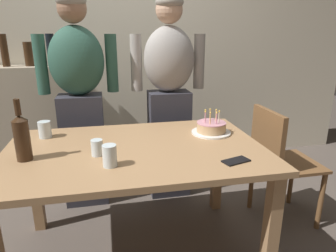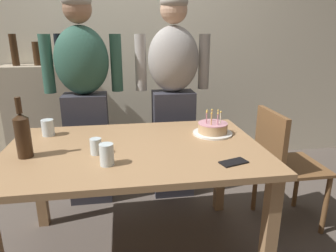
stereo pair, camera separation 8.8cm
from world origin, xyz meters
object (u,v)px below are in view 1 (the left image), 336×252
Objects in this scene: water_glass_far at (45,130)px; wine_bottle at (22,137)px; person_woman_cardigan at (169,97)px; person_man_bearded at (80,101)px; water_glass_near at (110,156)px; cell_phone at (236,161)px; birthday_cake at (211,128)px; water_glass_side at (97,148)px; dining_chair at (277,157)px.

water_glass_far is 0.36m from wine_bottle.
person_man_bearded is at bearing 0.00° from person_woman_cardigan.
water_glass_far is (-0.40, 0.52, -0.00)m from water_glass_near.
cell_phone is at bearing 128.83° from person_man_bearded.
water_glass_far is at bearing 26.44° from person_woman_cardigan.
water_glass_side is (-0.74, -0.23, 0.01)m from birthday_cake.
cell_phone is (-0.03, -0.47, -0.03)m from birthday_cake.
water_glass_far is at bearing 172.67° from birthday_cake.
dining_chair reaches higher than water_glass_near.
water_glass_far is 1.20m from cell_phone.
birthday_cake is at bearing 17.36° from water_glass_side.
water_glass_far is at bearing 133.10° from cell_phone.
wine_bottle reaches higher than dining_chair.
dining_chair is (1.26, 0.24, -0.27)m from water_glass_side.
water_glass_side is (-0.07, 0.16, -0.01)m from water_glass_near.
water_glass_side is 0.38m from wine_bottle.
dining_chair is at bearing 7.87° from wine_bottle.
wine_bottle reaches higher than water_glass_far.
water_glass_far is at bearing 82.95° from wine_bottle.
water_glass_far is at bearing 85.50° from dining_chair.
water_glass_near is 1.29m from dining_chair.
dining_chair is (1.64, 0.23, -0.35)m from wine_bottle.
water_glass_side is 0.83m from person_man_bearded.
water_glass_near is 1.06× the size of water_glass_far.
water_glass_near is 1.26× the size of water_glass_side.
birthday_cake is 2.32× the size of water_glass_near.
water_glass_near is 0.48m from wine_bottle.
person_man_bearded reaches higher than dining_chair.
person_man_bearded is at bearing 67.64° from dining_chair.
water_glass_side is (0.33, -0.37, -0.01)m from water_glass_far.
water_glass_side is at bearing -162.64° from birthday_cake.
water_glass_near is 0.07× the size of person_woman_cardigan.
cell_phone is at bearing 130.84° from dining_chair.
water_glass_side is 0.05× the size of person_man_bearded.
cell_phone is at bearing -30.07° from water_glass_far.
water_glass_far is at bearing 127.07° from water_glass_near.
wine_bottle is 0.38× the size of dining_chair.
water_glass_near is 0.66m from water_glass_far.
water_glass_near is at bearing 62.43° from person_woman_cardigan.
wine_bottle is at bearing 40.19° from person_woman_cardigan.
cell_phone is at bearing -93.48° from birthday_cake.
person_man_bearded is (0.19, 0.45, 0.08)m from water_glass_far.
wine_bottle is at bearing 150.14° from cell_phone.
dining_chair reaches higher than water_glass_far.
birthday_cake reaches higher than water_glass_far.
water_glass_far is (-1.07, 0.14, 0.02)m from birthday_cake.
water_glass_far reaches higher than water_glass_side.
water_glass_far is at bearing 131.96° from water_glass_side.
wine_bottle is (-0.04, -0.35, 0.08)m from water_glass_far.
cell_phone is (1.08, -0.25, -0.13)m from wine_bottle.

